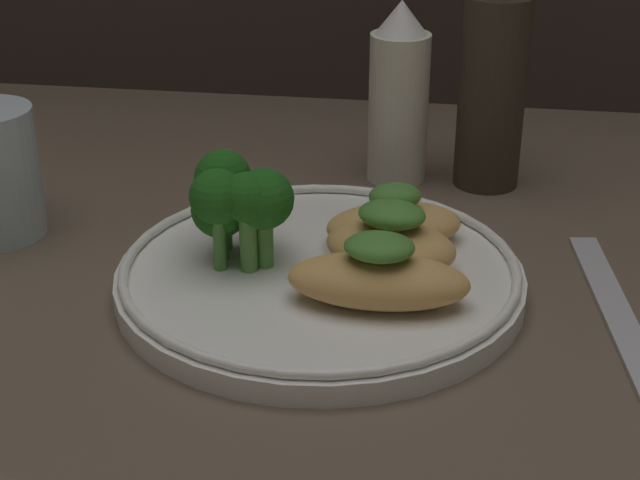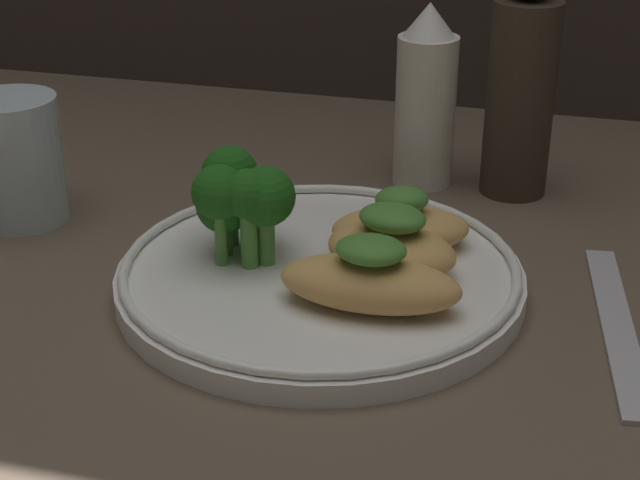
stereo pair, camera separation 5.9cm
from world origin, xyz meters
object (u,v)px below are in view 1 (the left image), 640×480
plate (320,275)px  broccoli_bunch (238,198)px  pepper_grinder (493,84)px  sauce_bottle (399,96)px

plate → broccoli_bunch: bearing=172.9°
plate → broccoli_bunch: size_ratio=3.76×
pepper_grinder → plate: bearing=-118.2°
broccoli_bunch → pepper_grinder: (15.19, 18.09, 2.43)cm
plate → broccoli_bunch: broccoli_bunch is taller
broccoli_bunch → sauce_bottle: 19.93cm
sauce_bottle → pepper_grinder: 7.02cm
broccoli_bunch → pepper_grinder: 23.75cm
plate → sauce_bottle: (3.16, 18.73, 5.66)cm
plate → broccoli_bunch: 6.88cm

